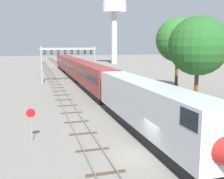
{
  "coord_description": "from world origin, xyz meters",
  "views": [
    {
      "loc": [
        -7.55,
        -17.26,
        8.07
      ],
      "look_at": [
        1.0,
        12.0,
        3.0
      ],
      "focal_mm": 42.77,
      "sensor_mm": 36.0,
      "label": 1
    }
  ],
  "objects_px": {
    "stop_sign": "(31,120)",
    "trackside_tree_mid": "(198,46)",
    "passenger_train": "(82,72)",
    "signal_gantry": "(69,55)",
    "water_tower": "(114,12)",
    "trackside_tree_left": "(178,40)"
  },
  "relations": [
    {
      "from": "stop_sign",
      "to": "trackside_tree_mid",
      "type": "relative_size",
      "value": 0.24
    },
    {
      "from": "stop_sign",
      "to": "passenger_train",
      "type": "bearing_deg",
      "value": 73.07
    },
    {
      "from": "stop_sign",
      "to": "signal_gantry",
      "type": "bearing_deg",
      "value": 77.87
    },
    {
      "from": "water_tower",
      "to": "trackside_tree_mid",
      "type": "bearing_deg",
      "value": -98.71
    },
    {
      "from": "passenger_train",
      "to": "trackside_tree_left",
      "type": "bearing_deg",
      "value": -40.35
    },
    {
      "from": "water_tower",
      "to": "stop_sign",
      "type": "bearing_deg",
      "value": -110.92
    },
    {
      "from": "signal_gantry",
      "to": "water_tower",
      "type": "xyz_separation_m",
      "value": [
        26.62,
        53.83,
        16.24
      ]
    },
    {
      "from": "signal_gantry",
      "to": "stop_sign",
      "type": "distance_m",
      "value": 37.11
    },
    {
      "from": "passenger_train",
      "to": "water_tower",
      "type": "bearing_deg",
      "value": 66.87
    },
    {
      "from": "signal_gantry",
      "to": "trackside_tree_mid",
      "type": "xyz_separation_m",
      "value": [
        14.28,
        -26.71,
        2.09
      ]
    },
    {
      "from": "passenger_train",
      "to": "water_tower",
      "type": "xyz_separation_m",
      "value": [
        24.37,
        57.05,
        19.52
      ]
    },
    {
      "from": "passenger_train",
      "to": "trackside_tree_mid",
      "type": "relative_size",
      "value": 7.39
    },
    {
      "from": "passenger_train",
      "to": "trackside_tree_mid",
      "type": "bearing_deg",
      "value": -62.88
    },
    {
      "from": "stop_sign",
      "to": "trackside_tree_mid",
      "type": "xyz_separation_m",
      "value": [
        22.03,
        9.36,
        6.1
      ]
    },
    {
      "from": "stop_sign",
      "to": "trackside_tree_left",
      "type": "distance_m",
      "value": 32.88
    },
    {
      "from": "stop_sign",
      "to": "trackside_tree_mid",
      "type": "height_order",
      "value": "trackside_tree_mid"
    },
    {
      "from": "passenger_train",
      "to": "signal_gantry",
      "type": "distance_m",
      "value": 5.11
    },
    {
      "from": "water_tower",
      "to": "signal_gantry",
      "type": "bearing_deg",
      "value": -116.31
    },
    {
      "from": "passenger_train",
      "to": "trackside_tree_left",
      "type": "relative_size",
      "value": 6.9
    },
    {
      "from": "signal_gantry",
      "to": "trackside_tree_left",
      "type": "height_order",
      "value": "trackside_tree_left"
    },
    {
      "from": "water_tower",
      "to": "trackside_tree_left",
      "type": "relative_size",
      "value": 2.15
    },
    {
      "from": "signal_gantry",
      "to": "stop_sign",
      "type": "relative_size",
      "value": 4.2
    }
  ]
}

